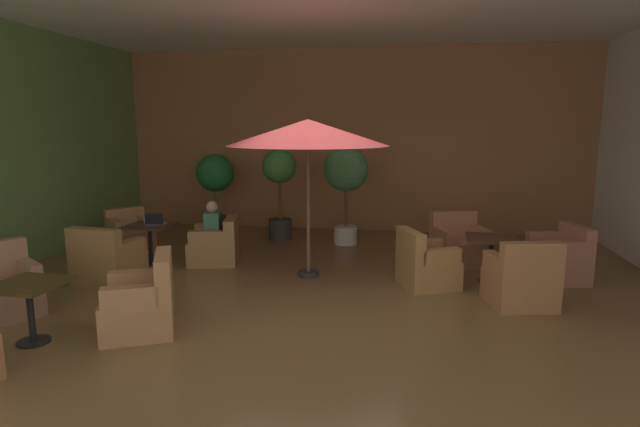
{
  "coord_description": "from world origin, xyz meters",
  "views": [
    {
      "loc": [
        1.2,
        -6.62,
        2.33
      ],
      "look_at": [
        0.0,
        0.45,
        1.07
      ],
      "focal_mm": 28.24,
      "sensor_mm": 36.0,
      "label": 1
    }
  ],
  "objects_px": {
    "armchair_mid_center_west": "(459,245)",
    "potted_tree_mid_right": "(215,180)",
    "potted_tree_left_corner": "(280,180)",
    "armchair_mid_center_south": "(559,259)",
    "potted_tree_mid_left": "(346,175)",
    "cafe_table_front_right": "(29,296)",
    "iced_drink_cup": "(146,220)",
    "cafe_table_mid_center": "(491,246)",
    "armchair_mid_center_east": "(521,281)",
    "armchair_front_left_east": "(216,246)",
    "armchair_front_left_south": "(130,235)",
    "armchair_front_right_north": "(0,291)",
    "armchair_front_right_south": "(142,304)",
    "armchair_mid_center_north": "(426,265)",
    "cafe_table_front_left": "(150,233)",
    "patron_blue_shirt": "(213,223)",
    "open_laptop": "(155,221)",
    "armchair_front_left_north": "(107,262)",
    "patio_umbrella_tall_red": "(308,133)"
  },
  "relations": [
    {
      "from": "cafe_table_mid_center",
      "to": "open_laptop",
      "type": "height_order",
      "value": "open_laptop"
    },
    {
      "from": "cafe_table_front_left",
      "to": "armchair_mid_center_west",
      "type": "xyz_separation_m",
      "value": [
        5.17,
        0.93,
        -0.22
      ]
    },
    {
      "from": "cafe_table_front_left",
      "to": "armchair_mid_center_north",
      "type": "bearing_deg",
      "value": -6.02
    },
    {
      "from": "armchair_mid_center_north",
      "to": "patron_blue_shirt",
      "type": "relative_size",
      "value": 1.44
    },
    {
      "from": "armchair_front_right_south",
      "to": "armchair_mid_center_north",
      "type": "height_order",
      "value": "armchair_front_right_south"
    },
    {
      "from": "armchair_front_right_north",
      "to": "armchair_mid_center_north",
      "type": "distance_m",
      "value": 5.59
    },
    {
      "from": "armchair_front_left_east",
      "to": "armchair_front_right_south",
      "type": "height_order",
      "value": "armchair_front_right_south"
    },
    {
      "from": "cafe_table_mid_center",
      "to": "potted_tree_mid_left",
      "type": "xyz_separation_m",
      "value": [
        -2.44,
        2.07,
        0.82
      ]
    },
    {
      "from": "cafe_table_front_right",
      "to": "armchair_front_right_north",
      "type": "height_order",
      "value": "armchair_front_right_north"
    },
    {
      "from": "armchair_mid_center_north",
      "to": "armchair_front_left_north",
      "type": "bearing_deg",
      "value": -172.47
    },
    {
      "from": "armchair_front_left_east",
      "to": "potted_tree_mid_right",
      "type": "bearing_deg",
      "value": 110.74
    },
    {
      "from": "cafe_table_front_left",
      "to": "armchair_front_left_south",
      "type": "bearing_deg",
      "value": 137.51
    },
    {
      "from": "armchair_front_left_north",
      "to": "iced_drink_cup",
      "type": "bearing_deg",
      "value": 91.22
    },
    {
      "from": "potted_tree_left_corner",
      "to": "armchair_mid_center_west",
      "type": "bearing_deg",
      "value": -19.95
    },
    {
      "from": "armchair_front_left_south",
      "to": "armchair_mid_center_south",
      "type": "height_order",
      "value": "armchair_mid_center_south"
    },
    {
      "from": "potted_tree_left_corner",
      "to": "potted_tree_mid_right",
      "type": "distance_m",
      "value": 1.56
    },
    {
      "from": "armchair_front_left_east",
      "to": "armchair_mid_center_west",
      "type": "xyz_separation_m",
      "value": [
        4.1,
        0.68,
        0.01
      ]
    },
    {
      "from": "cafe_table_front_right",
      "to": "armchair_front_left_south",
      "type": "bearing_deg",
      "value": 105.86
    },
    {
      "from": "armchair_front_left_north",
      "to": "armchair_mid_center_west",
      "type": "distance_m",
      "value": 5.65
    },
    {
      "from": "cafe_table_mid_center",
      "to": "armchair_mid_center_east",
      "type": "bearing_deg",
      "value": -78.08
    },
    {
      "from": "armchair_front_left_south",
      "to": "armchair_mid_center_west",
      "type": "distance_m",
      "value": 5.98
    },
    {
      "from": "armchair_front_left_south",
      "to": "armchair_front_right_south",
      "type": "bearing_deg",
      "value": -58.07
    },
    {
      "from": "armchair_mid_center_west",
      "to": "potted_tree_mid_left",
      "type": "relative_size",
      "value": 0.53
    },
    {
      "from": "potted_tree_left_corner",
      "to": "open_laptop",
      "type": "xyz_separation_m",
      "value": [
        -1.62,
        -2.16,
        -0.49
      ]
    },
    {
      "from": "armchair_mid_center_west",
      "to": "potted_tree_left_corner",
      "type": "relative_size",
      "value": 0.55
    },
    {
      "from": "cafe_table_front_left",
      "to": "armchair_mid_center_east",
      "type": "bearing_deg",
      "value": -10.86
    },
    {
      "from": "armchair_front_left_north",
      "to": "armchair_mid_center_west",
      "type": "xyz_separation_m",
      "value": [
        5.28,
        2.03,
        -0.01
      ]
    },
    {
      "from": "iced_drink_cup",
      "to": "patio_umbrella_tall_red",
      "type": "bearing_deg",
      "value": -7.98
    },
    {
      "from": "armchair_front_left_south",
      "to": "potted_tree_mid_left",
      "type": "relative_size",
      "value": 0.54
    },
    {
      "from": "cafe_table_front_left",
      "to": "potted_tree_mid_left",
      "type": "height_order",
      "value": "potted_tree_mid_left"
    },
    {
      "from": "open_laptop",
      "to": "armchair_front_right_north",
      "type": "bearing_deg",
      "value": -106.01
    },
    {
      "from": "cafe_table_front_right",
      "to": "armchair_front_right_north",
      "type": "bearing_deg",
      "value": 146.05
    },
    {
      "from": "cafe_table_front_right",
      "to": "iced_drink_cup",
      "type": "xyz_separation_m",
      "value": [
        -0.43,
        3.31,
        0.2
      ]
    },
    {
      "from": "armchair_mid_center_east",
      "to": "potted_tree_mid_left",
      "type": "height_order",
      "value": "potted_tree_mid_left"
    },
    {
      "from": "potted_tree_mid_right",
      "to": "potted_tree_left_corner",
      "type": "bearing_deg",
      "value": -13.24
    },
    {
      "from": "armchair_mid_center_south",
      "to": "armchair_mid_center_north",
      "type": "bearing_deg",
      "value": -162.15
    },
    {
      "from": "armchair_front_right_south",
      "to": "potted_tree_mid_left",
      "type": "distance_m",
      "value": 5.12
    },
    {
      "from": "armchair_mid_center_west",
      "to": "armchair_mid_center_east",
      "type": "bearing_deg",
      "value": -73.99
    },
    {
      "from": "cafe_table_front_right",
      "to": "armchair_mid_center_south",
      "type": "bearing_deg",
      "value": 28.0
    },
    {
      "from": "armchair_front_right_north",
      "to": "armchair_front_left_east",
      "type": "bearing_deg",
      "value": 58.45
    },
    {
      "from": "potted_tree_mid_right",
      "to": "iced_drink_cup",
      "type": "xyz_separation_m",
      "value": [
        -0.34,
        -2.4,
        -0.43
      ]
    },
    {
      "from": "armchair_mid_center_south",
      "to": "potted_tree_mid_left",
      "type": "height_order",
      "value": "potted_tree_mid_left"
    },
    {
      "from": "cafe_table_front_right",
      "to": "armchair_mid_center_east",
      "type": "xyz_separation_m",
      "value": [
        5.45,
        2.06,
        -0.2
      ]
    },
    {
      "from": "armchair_front_left_east",
      "to": "armchair_front_left_south",
      "type": "bearing_deg",
      "value": 165.34
    },
    {
      "from": "armchair_mid_center_west",
      "to": "potted_tree_mid_right",
      "type": "relative_size",
      "value": 0.6
    },
    {
      "from": "armchair_mid_center_south",
      "to": "armchair_mid_center_west",
      "type": "xyz_separation_m",
      "value": [
        -1.39,
        0.77,
        -0.01
      ]
    },
    {
      "from": "armchair_front_left_east",
      "to": "potted_tree_mid_left",
      "type": "xyz_separation_m",
      "value": [
        2.02,
        1.75,
        1.07
      ]
    },
    {
      "from": "patio_umbrella_tall_red",
      "to": "armchair_mid_center_east",
      "type": "bearing_deg",
      "value": -15.77
    },
    {
      "from": "potted_tree_mid_left",
      "to": "armchair_front_right_north",
      "type": "bearing_deg",
      "value": -129.46
    },
    {
      "from": "cafe_table_front_right",
      "to": "open_laptop",
      "type": "xyz_separation_m",
      "value": [
        -0.2,
        3.19,
        0.2
      ]
    }
  ]
}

